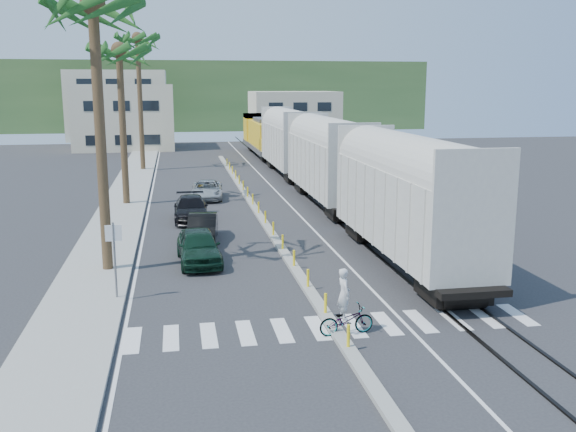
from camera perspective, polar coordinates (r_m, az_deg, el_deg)
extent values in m
plane|color=#28282B|center=(23.57, 2.78, -8.09)|extent=(140.00, 140.00, 0.00)
cube|color=gray|center=(47.43, -14.14, 1.70)|extent=(3.00, 90.00, 0.15)
cube|color=black|center=(51.11, 0.54, 2.69)|extent=(0.12, 100.00, 0.06)
cube|color=black|center=(51.39, 2.12, 2.73)|extent=(0.12, 100.00, 0.06)
cube|color=gray|center=(42.66, -3.15, 0.96)|extent=(0.45, 60.00, 0.15)
cylinder|color=yellow|center=(19.77, 5.39, -10.54)|extent=(0.10, 0.10, 0.70)
cylinder|color=yellow|center=(22.49, 3.35, -7.73)|extent=(0.10, 0.10, 0.70)
cylinder|color=yellow|center=(25.27, 1.78, -5.52)|extent=(0.10, 0.10, 0.70)
cylinder|color=yellow|center=(28.10, 0.54, -3.75)|extent=(0.10, 0.10, 0.70)
cylinder|color=yellow|center=(30.96, -0.48, -2.31)|extent=(0.10, 0.10, 0.70)
cylinder|color=yellow|center=(33.84, -1.32, -1.10)|extent=(0.10, 0.10, 0.70)
cylinder|color=yellow|center=(36.74, -2.03, -0.09)|extent=(0.10, 0.10, 0.70)
cylinder|color=yellow|center=(39.66, -2.63, 0.77)|extent=(0.10, 0.10, 0.70)
cylinder|color=yellow|center=(42.59, -3.15, 1.52)|extent=(0.10, 0.10, 0.70)
cylinder|color=yellow|center=(45.52, -3.61, 2.17)|extent=(0.10, 0.10, 0.70)
cylinder|color=yellow|center=(48.47, -4.01, 2.74)|extent=(0.10, 0.10, 0.70)
cylinder|color=yellow|center=(51.42, -4.36, 3.24)|extent=(0.10, 0.10, 0.70)
cylinder|color=yellow|center=(54.38, -4.68, 3.69)|extent=(0.10, 0.10, 0.70)
cylinder|color=yellow|center=(57.34, -4.96, 4.09)|extent=(0.10, 0.10, 0.70)
cylinder|color=yellow|center=(60.30, -5.22, 4.46)|extent=(0.10, 0.10, 0.70)
cylinder|color=yellow|center=(63.27, -5.45, 4.79)|extent=(0.10, 0.10, 0.70)
cube|color=silver|center=(21.75, 3.95, -9.81)|extent=(14.00, 2.20, 0.01)
cube|color=silver|center=(47.34, -12.08, 1.69)|extent=(0.12, 90.00, 0.01)
cube|color=silver|center=(47.89, -0.89, 2.06)|extent=(0.12, 90.00, 0.01)
cube|color=beige|center=(28.65, 10.53, 0.87)|extent=(3.00, 12.88, 3.40)
cylinder|color=beige|center=(28.39, 10.66, 4.24)|extent=(2.90, 12.58, 2.90)
cube|color=black|center=(29.14, 10.37, -3.39)|extent=(2.60, 12.88, 1.00)
cube|color=beige|center=(42.86, 3.53, 4.55)|extent=(3.00, 12.88, 3.40)
cylinder|color=beige|center=(42.68, 3.56, 6.82)|extent=(2.90, 12.58, 2.90)
cube|color=black|center=(43.18, 3.50, 1.65)|extent=(2.60, 12.88, 1.00)
cube|color=beige|center=(57.46, 0.03, 6.36)|extent=(3.00, 12.88, 3.40)
cylinder|color=beige|center=(57.33, 0.03, 8.05)|extent=(2.90, 12.58, 2.90)
cube|color=black|center=(57.71, 0.03, 4.19)|extent=(2.60, 12.88, 1.00)
cube|color=#4C4C4F|center=(73.36, -2.16, 6.19)|extent=(3.00, 17.00, 0.50)
cube|color=orange|center=(72.24, -2.06, 7.35)|extent=(2.70, 12.24, 2.60)
cube|color=orange|center=(78.93, -2.75, 7.92)|extent=(3.00, 3.74, 3.20)
cube|color=black|center=(73.42, -2.16, 5.73)|extent=(2.60, 13.60, 0.90)
cylinder|color=brown|center=(27.91, -16.30, 6.13)|extent=(0.44, 0.44, 11.00)
sphere|color=#174C1A|center=(27.99, -16.99, 17.71)|extent=(3.20, 3.20, 3.20)
cylinder|color=brown|center=(43.86, -14.46, 7.39)|extent=(0.44, 0.44, 10.00)
sphere|color=#174C1A|center=(43.82, -14.81, 14.12)|extent=(3.20, 3.20, 3.20)
cylinder|color=brown|center=(61.74, -12.99, 9.50)|extent=(0.44, 0.44, 12.00)
sphere|color=#174C1A|center=(61.86, -13.26, 15.20)|extent=(3.20, 3.20, 3.20)
cylinder|color=slate|center=(24.61, -15.13, -3.98)|extent=(0.08, 0.08, 3.00)
cube|color=silver|center=(24.34, -15.26, -1.48)|extent=(0.60, 0.04, 0.60)
cube|color=beige|center=(83.95, -14.27, 8.55)|extent=(12.00, 10.00, 8.00)
cube|color=beige|center=(100.00, -14.81, 9.53)|extent=(14.00, 12.00, 10.00)
cube|color=beige|center=(93.30, 0.50, 8.86)|extent=(12.00, 10.00, 7.00)
cube|color=#385628|center=(121.75, -7.79, 10.57)|extent=(80.00, 20.00, 12.00)
imported|color=black|center=(29.25, -7.95, -2.69)|extent=(2.33, 4.76, 1.55)
imported|color=black|center=(33.40, -7.60, -1.05)|extent=(2.26, 4.44, 1.37)
imported|color=black|center=(38.53, -8.62, 0.65)|extent=(2.05, 4.92, 1.42)
imported|color=#B1B4B6|center=(45.73, -7.21, 2.33)|extent=(2.78, 4.94, 1.29)
imported|color=#9EA0A5|center=(21.03, 5.21, -9.21)|extent=(1.05, 1.98, 0.96)
imported|color=silver|center=(20.71, 4.99, -6.88)|extent=(0.70, 0.54, 1.68)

